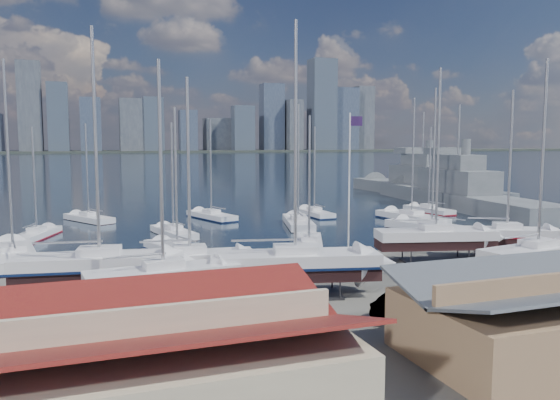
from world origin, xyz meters
name	(u,v)px	position (x,y,z in m)	size (l,w,h in m)	color
ground	(373,280)	(0.00, -10.00, 0.00)	(1400.00, 1400.00, 0.00)	#605E59
water	(122,160)	(0.00, 300.00, -0.15)	(1400.00, 600.00, 0.40)	#1B313F
far_shore	(107,152)	(0.00, 560.00, 1.10)	(1400.00, 80.00, 2.20)	#2D332D
skyline	(98,115)	(-7.83, 553.76, 39.09)	(639.14, 43.80, 107.69)	#475166
shed_red	(160,359)	(-18.00, -26.00, 2.32)	(14.70, 9.45, 4.51)	#BFB293
shed_grey	(535,314)	(0.00, -26.00, 2.15)	(12.60, 8.40, 4.17)	#8C6B4C
sailboat_cradle_0	(100,266)	(-19.76, -8.17, 2.17)	(11.55, 4.86, 17.93)	#2D2D33
sailboat_cradle_1	(163,278)	(-16.11, -12.38, 2.04)	(9.75, 3.68, 15.42)	#2D2D33
sailboat_cradle_2	(190,261)	(-13.64, -7.98, 2.02)	(9.34, 3.51, 14.97)	#2D2D33
sailboat_cradle_3	(295,264)	(-7.21, -12.18, 2.20)	(11.94, 5.72, 18.41)	#2D2D33
sailboat_cradle_4	(435,238)	(8.29, -6.24, 2.12)	(10.73, 5.29, 16.80)	#2D2D33
sailboat_cradle_5	(538,255)	(11.06, -14.98, 2.09)	(10.54, 4.59, 16.45)	#2D2D33
sailboat_cradle_6	(507,235)	(15.65, -6.73, 2.02)	(9.51, 6.36, 15.10)	#2D2D33
sailboat_moored_0	(13,258)	(-26.73, 6.12, 0.31)	(5.37, 12.67, 18.35)	black
sailboat_moored_1	(37,236)	(-25.78, 18.38, 0.31)	(5.00, 8.84, 12.74)	black
sailboat_moored_2	(89,219)	(-20.34, 29.80, 0.32)	(6.56, 9.05, 13.54)	black
sailboat_moored_3	(177,252)	(-12.66, 4.27, 0.31)	(5.44, 9.92, 14.29)	black
sailboat_moored_4	(174,233)	(-11.44, 14.72, 0.32)	(4.28, 9.11, 13.26)	black
sailboat_moored_5	(211,217)	(-4.47, 26.77, 0.31)	(5.51, 9.87, 14.23)	black
sailboat_moored_6	(309,245)	(0.20, 3.19, 0.31)	(5.84, 9.45, 13.69)	black
sailboat_moored_7	(298,224)	(4.32, 16.62, 0.32)	(5.45, 10.90, 15.86)	black
sailboat_moored_8	(314,214)	(10.08, 25.02, 0.31)	(2.84, 8.99, 13.31)	black
sailboat_moored_9	(432,230)	(17.35, 7.16, 0.32)	(6.74, 11.98, 17.45)	black
sailboat_moored_10	(411,219)	(20.18, 15.73, 0.31)	(4.94, 11.75, 17.03)	black
sailboat_moored_11	(429,211)	(27.60, 22.58, 0.31)	(3.56, 9.17, 13.35)	black
naval_ship_east	(456,197)	(36.37, 27.60, 1.66)	(13.21, 46.79, 18.16)	slate
naval_ship_west	(421,188)	(41.10, 44.50, 1.66)	(7.59, 43.36, 17.89)	slate
car_a	(272,326)	(-11.33, -19.48, 0.74)	(1.74, 4.33, 1.48)	gray
car_b	(405,305)	(-2.63, -18.60, 0.75)	(1.59, 4.55, 1.50)	gray
car_c	(522,308)	(3.79, -21.22, 0.66)	(2.21, 4.78, 1.33)	gray
flagpole	(350,182)	(-0.85, -7.69, 7.40)	(1.12, 0.12, 12.76)	white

